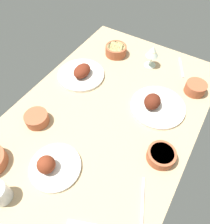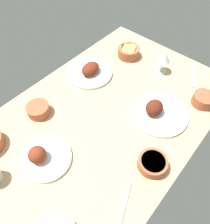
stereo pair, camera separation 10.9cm
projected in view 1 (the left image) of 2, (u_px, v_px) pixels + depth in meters
The scene contains 11 objects.
dining_table at pixel (105, 117), 112.07cm from camera, with size 140.00×90.00×4.00cm, color tan.
plate_center_main at pixel (156, 105), 111.46cm from camera, with size 28.70×28.70×8.76cm.
plate_far_side at pixel (52, 166), 90.91cm from camera, with size 22.46×22.46×9.09cm.
plate_near_viewer at pixel (81, 73), 125.95cm from camera, with size 27.64×27.64×7.84cm.
bowl_cream at pixel (37, 118), 105.35cm from camera, with size 11.65×11.65×5.38cm.
bowl_pasta at pixel (116, 50), 137.56cm from camera, with size 13.57×13.57×6.14cm.
bowl_onions at pixel (161, 155), 93.61cm from camera, with size 12.66×12.66×5.03cm.
bowl_soup at pixel (196, 88), 117.57cm from camera, with size 11.35×11.35×5.95cm.
wine_glass at pixel (153, 52), 125.63cm from camera, with size 7.60×7.60×14.00cm.
fork_loose at pixel (181, 67), 131.80cm from camera, with size 17.96×0.90×0.80cm, color silver.
spoon_loose at pixel (143, 200), 84.41cm from camera, with size 18.26×0.90×0.80cm, color silver.
Camera 1 is at (-55.90, -34.34, 92.89)cm, focal length 34.13 mm.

